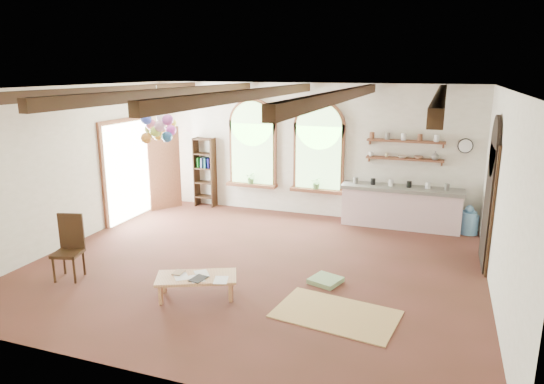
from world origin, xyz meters
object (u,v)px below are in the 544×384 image
at_px(kitchen_counter, 401,207).
at_px(coffee_table, 197,279).
at_px(balloon_cluster, 159,128).
at_px(side_chair, 69,260).

height_order(kitchen_counter, coffee_table, kitchen_counter).
relative_size(kitchen_counter, balloon_cluster, 2.35).
bearing_deg(kitchen_counter, balloon_cluster, -152.95).
height_order(kitchen_counter, balloon_cluster, balloon_cluster).
bearing_deg(balloon_cluster, coffee_table, -48.94).
bearing_deg(kitchen_counter, side_chair, -136.89).
xyz_separation_m(kitchen_counter, side_chair, (-5.11, -4.78, -0.15)).
relative_size(coffee_table, side_chair, 1.23).
distance_m(coffee_table, side_chair, 2.41).
bearing_deg(balloon_cluster, kitchen_counter, 27.05).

